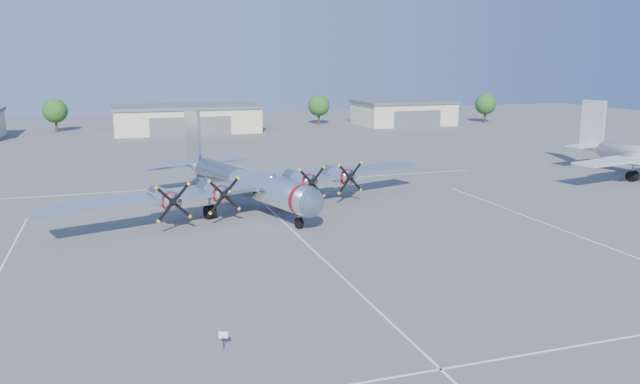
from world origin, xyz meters
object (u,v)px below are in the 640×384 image
object	(u,v)px
tree_east	(319,105)
tree_west	(55,111)
hangar_east	(403,112)
main_bomber_b29	(246,208)
tree_far_east	(486,104)
info_placard	(223,337)
hangar_center	(187,118)

from	to	relation	value
tree_east	tree_west	bearing A→B (deg)	177.92
hangar_east	main_bomber_b29	size ratio (longest dim) A/B	0.52
tree_west	tree_far_east	xyz separation A→B (m)	(93.00, -10.00, 0.00)
main_bomber_b29	hangar_east	bearing A→B (deg)	36.22
tree_west	main_bomber_b29	bearing A→B (deg)	-73.47
tree_far_east	info_placard	world-z (taller)	tree_far_east
hangar_center	tree_west	size ratio (longest dim) A/B	4.31
tree_east	info_placard	distance (m)	111.83
hangar_center	tree_east	distance (m)	30.64
tree_west	tree_far_east	size ratio (longest dim) A/B	1.00
tree_west	info_placard	size ratio (longest dim) A/B	7.35
hangar_east	tree_far_east	bearing A→B (deg)	-5.61
hangar_east	tree_far_east	size ratio (longest dim) A/B	3.10
hangar_east	info_placard	distance (m)	114.06
hangar_center	tree_west	bearing A→B (deg)	162.18
hangar_east	info_placard	size ratio (longest dim) A/B	22.79
tree_west	tree_east	world-z (taller)	same
hangar_east	tree_west	distance (m)	73.46
tree_far_east	info_placard	xyz separation A→B (m)	(-77.32, -96.63, -3.59)
tree_east	tree_far_east	bearing A→B (deg)	-11.89
hangar_east	main_bomber_b29	xyz separation A→B (m)	(-50.13, -69.01, -2.71)
hangar_center	tree_far_east	distance (m)	68.05
hangar_center	tree_far_east	bearing A→B (deg)	-1.65
tree_west	tree_east	xyz separation A→B (m)	(55.00, -2.00, 0.00)
hangar_east	main_bomber_b29	distance (m)	85.34
info_placard	main_bomber_b29	bearing A→B (deg)	99.46
hangar_east	tree_far_east	world-z (taller)	tree_far_east
tree_east	tree_far_east	world-z (taller)	same
tree_east	info_placard	xyz separation A→B (m)	(-39.32, -104.63, -3.59)
hangar_east	info_placard	world-z (taller)	hangar_east
tree_west	tree_east	distance (m)	55.04
hangar_center	tree_east	bearing A→B (deg)	11.38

